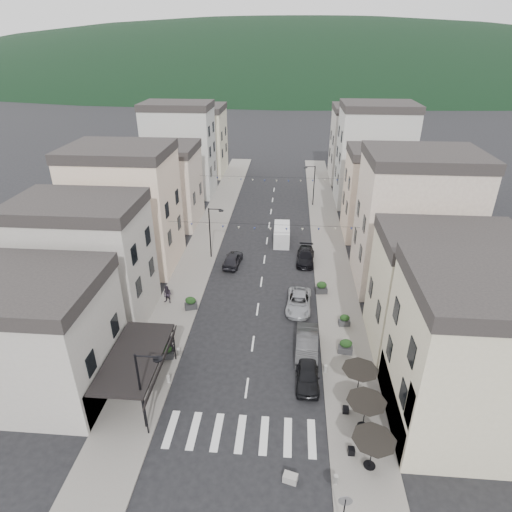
{
  "coord_description": "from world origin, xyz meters",
  "views": [
    {
      "loc": [
        2.52,
        -16.85,
        22.42
      ],
      "look_at": [
        -0.47,
        19.96,
        3.5
      ],
      "focal_mm": 30.0,
      "sensor_mm": 36.0,
      "label": 1
    }
  ],
  "objects_px": {
    "parked_car_e": "(233,259)",
    "parked_car_d": "(306,256)",
    "pedestrian_a": "(171,346)",
    "pedestrian_b": "(167,295)",
    "parked_car_c": "(299,302)",
    "delivery_van": "(282,234)",
    "parked_car_b": "(307,344)",
    "parked_car_a": "(308,375)"
  },
  "relations": [
    {
      "from": "parked_car_a",
      "to": "delivery_van",
      "type": "relative_size",
      "value": 0.87
    },
    {
      "from": "parked_car_c",
      "to": "parked_car_d",
      "type": "bearing_deg",
      "value": 88.39
    },
    {
      "from": "parked_car_c",
      "to": "parked_car_e",
      "type": "height_order",
      "value": "parked_car_e"
    },
    {
      "from": "parked_car_b",
      "to": "parked_car_e",
      "type": "relative_size",
      "value": 1.19
    },
    {
      "from": "parked_car_e",
      "to": "pedestrian_a",
      "type": "xyz_separation_m",
      "value": [
        -2.79,
        -15.61,
        0.36
      ]
    },
    {
      "from": "parked_car_a",
      "to": "parked_car_e",
      "type": "relative_size",
      "value": 1.0
    },
    {
      "from": "parked_car_b",
      "to": "parked_car_a",
      "type": "bearing_deg",
      "value": -88.32
    },
    {
      "from": "parked_car_d",
      "to": "parked_car_c",
      "type": "bearing_deg",
      "value": -91.91
    },
    {
      "from": "parked_car_a",
      "to": "parked_car_d",
      "type": "xyz_separation_m",
      "value": [
        0.27,
        18.89,
        -0.04
      ]
    },
    {
      "from": "pedestrian_a",
      "to": "parked_car_b",
      "type": "bearing_deg",
      "value": -7.5
    },
    {
      "from": "parked_car_d",
      "to": "parked_car_e",
      "type": "distance_m",
      "value": 8.12
    },
    {
      "from": "parked_car_c",
      "to": "parked_car_b",
      "type": "bearing_deg",
      "value": -81.12
    },
    {
      "from": "parked_car_a",
      "to": "pedestrian_b",
      "type": "xyz_separation_m",
      "value": [
        -12.81,
        9.33,
        0.3
      ]
    },
    {
      "from": "parked_car_d",
      "to": "pedestrian_a",
      "type": "height_order",
      "value": "pedestrian_a"
    },
    {
      "from": "delivery_van",
      "to": "pedestrian_b",
      "type": "xyz_separation_m",
      "value": [
        -10.28,
        -14.57,
        -0.11
      ]
    },
    {
      "from": "pedestrian_a",
      "to": "pedestrian_b",
      "type": "xyz_separation_m",
      "value": [
        -2.28,
        7.43,
        -0.06
      ]
    },
    {
      "from": "parked_car_b",
      "to": "parked_car_d",
      "type": "bearing_deg",
      "value": 91.24
    },
    {
      "from": "parked_car_e",
      "to": "pedestrian_a",
      "type": "relative_size",
      "value": 2.19
    },
    {
      "from": "parked_car_a",
      "to": "delivery_van",
      "type": "xyz_separation_m",
      "value": [
        -2.53,
        23.9,
        0.4
      ]
    },
    {
      "from": "parked_car_e",
      "to": "delivery_van",
      "type": "distance_m",
      "value": 8.26
    },
    {
      "from": "delivery_van",
      "to": "pedestrian_a",
      "type": "height_order",
      "value": "delivery_van"
    },
    {
      "from": "parked_car_d",
      "to": "pedestrian_b",
      "type": "xyz_separation_m",
      "value": [
        -13.08,
        -9.56,
        0.33
      ]
    },
    {
      "from": "pedestrian_a",
      "to": "pedestrian_b",
      "type": "bearing_deg",
      "value": 91.64
    },
    {
      "from": "parked_car_b",
      "to": "pedestrian_a",
      "type": "xyz_separation_m",
      "value": [
        -10.56,
        -1.47,
        0.26
      ]
    },
    {
      "from": "parked_car_d",
      "to": "parked_car_e",
      "type": "xyz_separation_m",
      "value": [
        -8.0,
        -1.39,
        0.04
      ]
    },
    {
      "from": "parked_car_e",
      "to": "parked_car_d",
      "type": "bearing_deg",
      "value": -164.36
    },
    {
      "from": "pedestrian_b",
      "to": "parked_car_d",
      "type": "bearing_deg",
      "value": 49.1
    },
    {
      "from": "parked_car_b",
      "to": "pedestrian_b",
      "type": "relative_size",
      "value": 2.78
    },
    {
      "from": "parked_car_c",
      "to": "pedestrian_a",
      "type": "bearing_deg",
      "value": -138.88
    },
    {
      "from": "parked_car_c",
      "to": "delivery_van",
      "type": "distance_m",
      "value": 14.46
    },
    {
      "from": "parked_car_b",
      "to": "pedestrian_a",
      "type": "height_order",
      "value": "pedestrian_a"
    },
    {
      "from": "parked_car_c",
      "to": "pedestrian_b",
      "type": "height_order",
      "value": "pedestrian_b"
    },
    {
      "from": "delivery_van",
      "to": "parked_car_e",
      "type": "bearing_deg",
      "value": -129.98
    },
    {
      "from": "parked_car_c",
      "to": "pedestrian_a",
      "type": "xyz_separation_m",
      "value": [
        -9.97,
        -7.69,
        0.4
      ]
    },
    {
      "from": "parked_car_a",
      "to": "parked_car_d",
      "type": "bearing_deg",
      "value": 89.92
    },
    {
      "from": "parked_car_d",
      "to": "pedestrian_b",
      "type": "relative_size",
      "value": 2.61
    },
    {
      "from": "parked_car_a",
      "to": "parked_car_c",
      "type": "distance_m",
      "value": 9.6
    },
    {
      "from": "parked_car_e",
      "to": "pedestrian_a",
      "type": "height_order",
      "value": "pedestrian_a"
    },
    {
      "from": "parked_car_b",
      "to": "pedestrian_b",
      "type": "distance_m",
      "value": 14.16
    },
    {
      "from": "parked_car_e",
      "to": "delivery_van",
      "type": "xyz_separation_m",
      "value": [
        5.2,
        6.4,
        0.41
      ]
    },
    {
      "from": "parked_car_e",
      "to": "parked_car_b",
      "type": "bearing_deg",
      "value": 124.56
    },
    {
      "from": "pedestrian_b",
      "to": "parked_car_e",
      "type": "bearing_deg",
      "value": 71.09
    }
  ]
}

